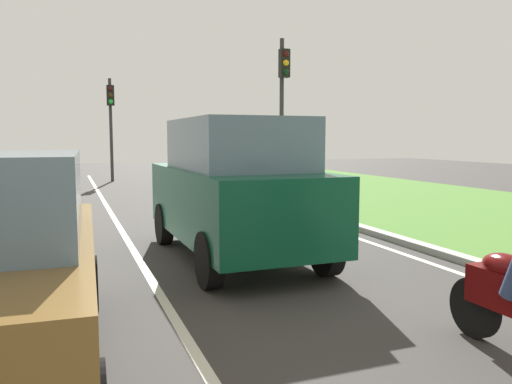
% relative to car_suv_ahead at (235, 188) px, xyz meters
% --- Properties ---
extents(ground_plane, '(60.00, 60.00, 0.00)m').
position_rel_car_suv_ahead_xyz_m(ground_plane, '(-0.81, 4.26, -1.17)').
color(ground_plane, '#383533').
extents(lane_line_center, '(0.12, 32.00, 0.01)m').
position_rel_car_suv_ahead_xyz_m(lane_line_center, '(-1.51, 4.26, -1.16)').
color(lane_line_center, silver).
rests_on(lane_line_center, ground).
extents(lane_line_right_edge, '(0.12, 32.00, 0.01)m').
position_rel_car_suv_ahead_xyz_m(lane_line_right_edge, '(2.79, 4.26, -1.16)').
color(lane_line_right_edge, silver).
rests_on(lane_line_right_edge, ground).
extents(grass_verge_right, '(9.00, 48.00, 0.06)m').
position_rel_car_suv_ahead_xyz_m(grass_verge_right, '(7.69, 4.26, -1.14)').
color(grass_verge_right, '#47752D').
rests_on(grass_verge_right, ground).
extents(curb_right, '(0.24, 48.00, 0.12)m').
position_rel_car_suv_ahead_xyz_m(curb_right, '(3.29, 4.26, -1.11)').
color(curb_right, '#9E9B93').
rests_on(curb_right, ground).
extents(car_suv_ahead, '(2.02, 4.53, 2.28)m').
position_rel_car_suv_ahead_xyz_m(car_suv_ahead, '(0.00, 0.00, 0.00)').
color(car_suv_ahead, '#0C472D').
rests_on(car_suv_ahead, ground).
extents(traffic_light_near_right, '(0.32, 0.50, 5.19)m').
position_rel_car_suv_ahead_xyz_m(traffic_light_near_right, '(4.14, 7.68, 2.28)').
color(traffic_light_near_right, '#2D2D2D').
rests_on(traffic_light_near_right, ground).
extents(traffic_light_far_median, '(0.32, 0.50, 4.63)m').
position_rel_car_suv_ahead_xyz_m(traffic_light_far_median, '(-0.62, 16.20, 1.94)').
color(traffic_light_far_median, '#2D2D2D').
rests_on(traffic_light_far_median, ground).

